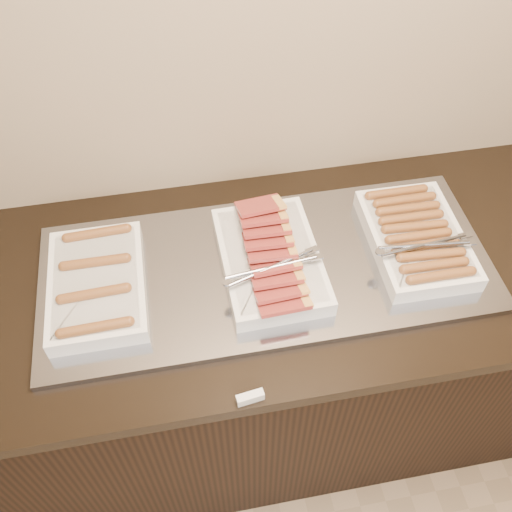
{
  "coord_description": "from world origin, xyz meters",
  "views": [
    {
      "loc": [
        -0.19,
        1.21,
        2.12
      ],
      "look_at": [
        -0.02,
        2.13,
        0.97
      ],
      "focal_mm": 40.0,
      "sensor_mm": 36.0,
      "label": 1
    }
  ],
  "objects_px": {
    "warming_tray": "(267,269)",
    "dish_right": "(417,238)",
    "dish_left": "(97,284)",
    "counter": "(261,354)",
    "dish_center": "(270,259)"
  },
  "relations": [
    {
      "from": "counter",
      "to": "warming_tray",
      "type": "height_order",
      "value": "warming_tray"
    },
    {
      "from": "counter",
      "to": "dish_left",
      "type": "bearing_deg",
      "value": 180.0
    },
    {
      "from": "warming_tray",
      "to": "dish_right",
      "type": "xyz_separation_m",
      "value": [
        0.41,
        -0.0,
        0.04
      ]
    },
    {
      "from": "counter",
      "to": "dish_center",
      "type": "relative_size",
      "value": 5.08
    },
    {
      "from": "warming_tray",
      "to": "dish_left",
      "type": "distance_m",
      "value": 0.44
    },
    {
      "from": "counter",
      "to": "dish_right",
      "type": "relative_size",
      "value": 5.59
    },
    {
      "from": "warming_tray",
      "to": "dish_center",
      "type": "bearing_deg",
      "value": -21.39
    },
    {
      "from": "dish_right",
      "to": "warming_tray",
      "type": "bearing_deg",
      "value": -179.74
    },
    {
      "from": "dish_right",
      "to": "dish_left",
      "type": "bearing_deg",
      "value": -179.48
    },
    {
      "from": "warming_tray",
      "to": "dish_left",
      "type": "bearing_deg",
      "value": 180.0
    },
    {
      "from": "counter",
      "to": "warming_tray",
      "type": "relative_size",
      "value": 1.72
    },
    {
      "from": "dish_center",
      "to": "counter",
      "type": "bearing_deg",
      "value": 168.75
    },
    {
      "from": "warming_tray",
      "to": "dish_right",
      "type": "height_order",
      "value": "dish_right"
    },
    {
      "from": "warming_tray",
      "to": "dish_left",
      "type": "height_order",
      "value": "dish_left"
    },
    {
      "from": "dish_left",
      "to": "dish_right",
      "type": "xyz_separation_m",
      "value": [
        0.85,
        -0.0,
        0.01
      ]
    }
  ]
}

